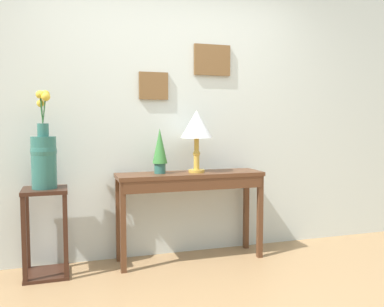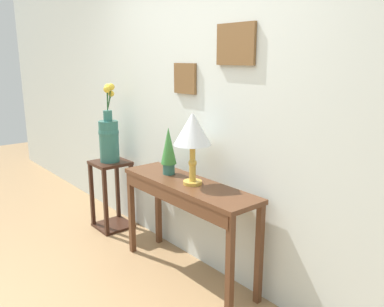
# 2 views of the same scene
# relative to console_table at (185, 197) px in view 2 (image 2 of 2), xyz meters

# --- Properties ---
(back_wall_with_art) EXTENTS (9.00, 0.13, 2.80)m
(back_wall_with_art) POSITION_rel_console_table_xyz_m (-0.14, 0.29, 0.73)
(back_wall_with_art) COLOR silver
(back_wall_with_art) RESTS_ON ground
(console_table) EXTENTS (1.30, 0.35, 0.79)m
(console_table) POSITION_rel_console_table_xyz_m (0.00, 0.00, 0.00)
(console_table) COLOR #56331E
(console_table) RESTS_ON ground
(table_lamp) EXTENTS (0.28, 0.28, 0.55)m
(table_lamp) POSITION_rel_console_table_xyz_m (0.06, 0.02, 0.53)
(table_lamp) COLOR gold
(table_lamp) RESTS_ON console_table
(potted_plant_on_console) EXTENTS (0.13, 0.13, 0.39)m
(potted_plant_on_console) POSITION_rel_console_table_xyz_m (-0.27, 0.04, 0.33)
(potted_plant_on_console) COLOR #2D665B
(potted_plant_on_console) RESTS_ON console_table
(pedestal_stand_left) EXTENTS (0.34, 0.34, 0.71)m
(pedestal_stand_left) POSITION_rel_console_table_xyz_m (-1.21, 0.00, -0.31)
(pedestal_stand_left) COLOR #381E14
(pedestal_stand_left) RESTS_ON ground
(flower_vase_tall) EXTENTS (0.20, 0.20, 0.77)m
(flower_vase_tall) POSITION_rel_console_table_xyz_m (-1.21, 0.00, 0.31)
(flower_vase_tall) COLOR #2D665B
(flower_vase_tall) RESTS_ON pedestal_stand_left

